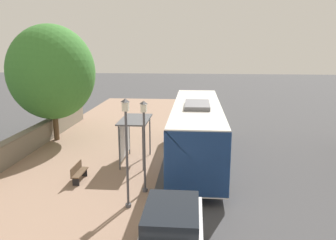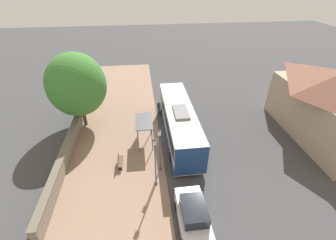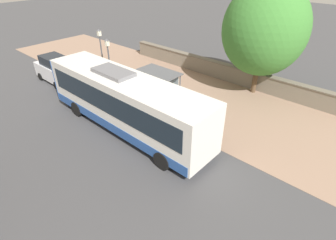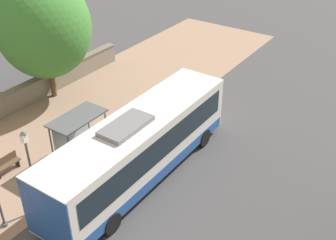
{
  "view_description": "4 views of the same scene",
  "coord_description": "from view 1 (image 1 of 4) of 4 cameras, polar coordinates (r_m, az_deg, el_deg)",
  "views": [
    {
      "loc": [
        1.81,
        -18.33,
        6.57
      ],
      "look_at": [
        0.06,
        2.73,
        1.74
      ],
      "focal_mm": 35.0,
      "sensor_mm": 36.0,
      "label": 1
    },
    {
      "loc": [
        -1.44,
        -18.29,
        14.16
      ],
      "look_at": [
        0.95,
        0.8,
        1.5
      ],
      "focal_mm": 24.0,
      "sensor_mm": 36.0,
      "label": 2
    },
    {
      "loc": [
        10.34,
        10.82,
        9.1
      ],
      "look_at": [
        0.9,
        2.33,
        1.1
      ],
      "focal_mm": 28.0,
      "sensor_mm": 36.0,
      "label": 3
    },
    {
      "loc": [
        12.28,
        -12.85,
        13.48
      ],
      "look_at": [
        1.88,
        2.42,
        2.0
      ],
      "focal_mm": 45.0,
      "sensor_mm": 36.0,
      "label": 4
    }
  ],
  "objects": [
    {
      "name": "bus_shelter",
      "position": [
        18.57,
        -6.18,
        -1.17
      ],
      "size": [
        1.58,
        2.94,
        2.55
      ],
      "color": "#515459",
      "rests_on": "ground"
    },
    {
      "name": "bench",
      "position": [
        16.92,
        -15.28,
        -8.75
      ],
      "size": [
        0.4,
        1.46,
        0.88
      ],
      "color": "brown",
      "rests_on": "ground"
    },
    {
      "name": "bus",
      "position": [
        18.84,
        4.99,
        -1.71
      ],
      "size": [
        2.76,
        11.68,
        3.56
      ],
      "color": "silver",
      "rests_on": "ground"
    },
    {
      "name": "stone_wall",
      "position": [
        21.86,
        -23.8,
        -3.82
      ],
      "size": [
        0.6,
        20.0,
        1.39
      ],
      "color": "slate",
      "rests_on": "ground"
    },
    {
      "name": "ground_plane",
      "position": [
        19.56,
        -0.83,
        -6.76
      ],
      "size": [
        120.0,
        120.0,
        0.0
      ],
      "primitive_type": "plane",
      "color": "#424244",
      "rests_on": "ground"
    },
    {
      "name": "street_lamp_far",
      "position": [
        13.14,
        -7.23,
        -4.35
      ],
      "size": [
        0.28,
        0.28,
        4.58
      ],
      "color": "#4C4C51",
      "rests_on": "ground"
    },
    {
      "name": "shade_tree",
      "position": [
        23.84,
        -19.59,
        7.82
      ],
      "size": [
        5.83,
        5.83,
        7.99
      ],
      "color": "brown",
      "rests_on": "ground"
    },
    {
      "name": "street_lamp_near",
      "position": [
        14.54,
        -4.16,
        -3.36
      ],
      "size": [
        0.28,
        0.28,
        4.24
      ],
      "color": "#4C4C51",
      "rests_on": "ground"
    },
    {
      "name": "pedestrian",
      "position": [
        23.48,
        0.95,
        -0.84
      ],
      "size": [
        0.34,
        0.23,
        1.71
      ],
      "color": "#2D3347",
      "rests_on": "ground"
    },
    {
      "name": "sidewalk_plaza",
      "position": [
        20.47,
        -13.55,
        -6.2
      ],
      "size": [
        9.0,
        44.0,
        0.02
      ],
      "color": "#937560",
      "rests_on": "ground"
    }
  ]
}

